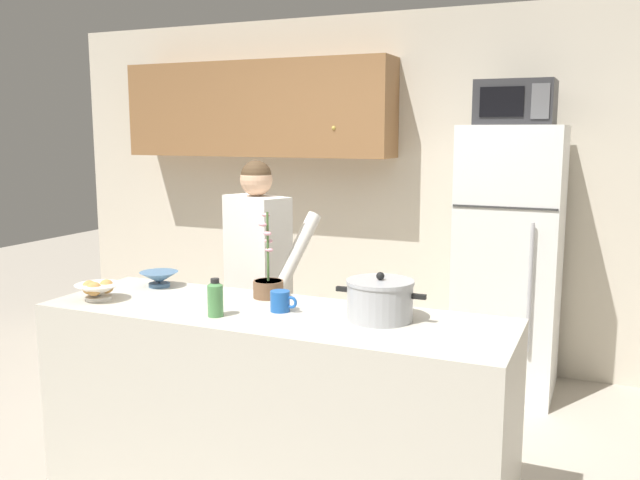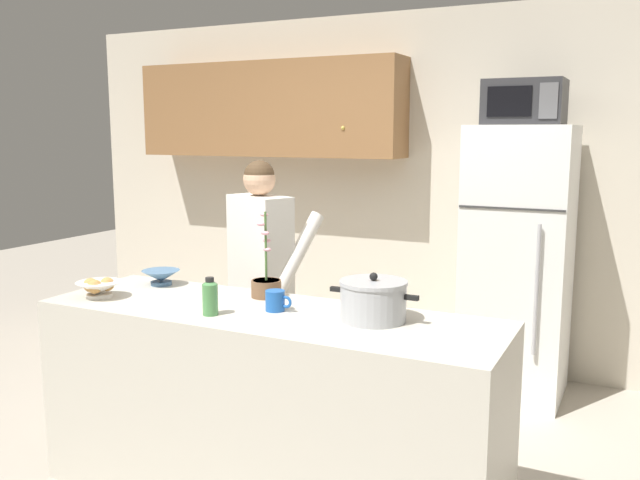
% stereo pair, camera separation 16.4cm
% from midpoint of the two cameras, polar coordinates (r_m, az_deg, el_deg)
% --- Properties ---
extents(back_wall_unit, '(6.00, 0.48, 2.60)m').
position_cam_midpoint_polar(back_wall_unit, '(5.18, 6.56, 5.82)').
color(back_wall_unit, beige).
rests_on(back_wall_unit, ground).
extents(kitchen_island, '(2.19, 0.68, 0.92)m').
position_cam_midpoint_polar(kitchen_island, '(3.26, -2.91, -13.82)').
color(kitchen_island, beige).
rests_on(kitchen_island, ground).
extents(refrigerator, '(0.64, 0.68, 1.77)m').
position_cam_midpoint_polar(refrigerator, '(4.60, 17.34, -1.87)').
color(refrigerator, white).
rests_on(refrigerator, ground).
extents(microwave, '(0.48, 0.37, 0.28)m').
position_cam_midpoint_polar(microwave, '(4.50, 17.93, 11.01)').
color(microwave, '#2D2D30').
rests_on(microwave, refrigerator).
extents(person_near_pot, '(0.58, 0.54, 1.57)m').
position_cam_midpoint_polar(person_near_pot, '(3.93, -3.75, -2.03)').
color(person_near_pot, '#33384C').
rests_on(person_near_pot, ground).
extents(cooking_pot, '(0.41, 0.30, 0.21)m').
position_cam_midpoint_polar(cooking_pot, '(2.95, 6.12, -5.10)').
color(cooking_pot, '#ADAFB5').
rests_on(cooking_pot, kitchen_island).
extents(coffee_mug, '(0.13, 0.09, 0.10)m').
position_cam_midpoint_polar(coffee_mug, '(3.10, -2.25, -5.16)').
color(coffee_mug, '#1E59B2').
rests_on(coffee_mug, kitchen_island).
extents(bread_bowl, '(0.22, 0.22, 0.10)m').
position_cam_midpoint_polar(bread_bowl, '(3.49, -16.93, -3.88)').
color(bread_bowl, white).
rests_on(bread_bowl, kitchen_island).
extents(empty_bowl, '(0.20, 0.20, 0.08)m').
position_cam_midpoint_polar(empty_bowl, '(3.69, -12.05, -3.04)').
color(empty_bowl, '#4C7299').
rests_on(empty_bowl, kitchen_island).
extents(bottle_near_edge, '(0.07, 0.07, 0.17)m').
position_cam_midpoint_polar(bottle_near_edge, '(3.05, -7.75, -4.77)').
color(bottle_near_edge, '#4C8C4C').
rests_on(bottle_near_edge, kitchen_island).
extents(potted_orchid, '(0.15, 0.15, 0.43)m').
position_cam_midpoint_polar(potted_orchid, '(3.36, -3.17, -3.72)').
color(potted_orchid, brown).
rests_on(potted_orchid, kitchen_island).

